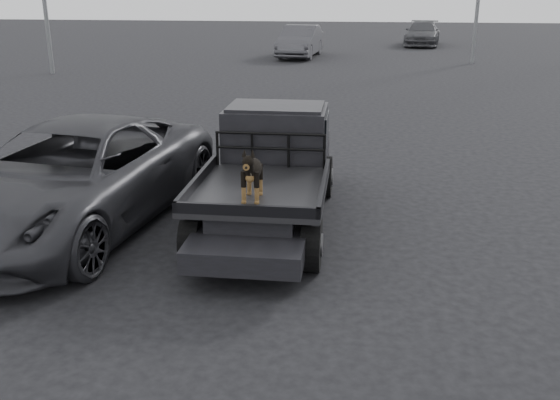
% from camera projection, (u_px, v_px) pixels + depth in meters
% --- Properties ---
extents(ground, '(120.00, 120.00, 0.00)m').
position_uv_depth(ground, '(249.00, 264.00, 8.83)').
color(ground, black).
rests_on(ground, ground).
extents(flatbed_ute, '(2.00, 5.40, 0.92)m').
position_uv_depth(flatbed_ute, '(269.00, 197.00, 10.20)').
color(flatbed_ute, black).
rests_on(flatbed_ute, ground).
extents(ute_cab, '(1.72, 1.30, 0.88)m').
position_uv_depth(ute_cab, '(276.00, 130.00, 10.80)').
color(ute_cab, black).
rests_on(ute_cab, flatbed_ute).
extents(headache_rack, '(1.80, 0.08, 0.55)m').
position_uv_depth(headache_rack, '(270.00, 150.00, 10.15)').
color(headache_rack, black).
rests_on(headache_rack, flatbed_ute).
extents(dog, '(0.32, 0.60, 0.74)m').
position_uv_depth(dog, '(252.00, 173.00, 8.57)').
color(dog, black).
rests_on(dog, flatbed_ute).
extents(parked_suv, '(3.61, 6.35, 1.67)m').
position_uv_depth(parked_suv, '(73.00, 177.00, 9.97)').
color(parked_suv, '#313135').
rests_on(parked_suv, ground).
extents(distant_car_a, '(2.20, 5.16, 1.66)m').
position_uv_depth(distant_car_a, '(300.00, 41.00, 33.42)').
color(distant_car_a, '#45454A').
rests_on(distant_car_a, ground).
extents(distant_car_b, '(2.77, 5.35, 1.48)m').
position_uv_depth(distant_car_b, '(422.00, 33.00, 39.82)').
color(distant_car_b, '#424246').
rests_on(distant_car_b, ground).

